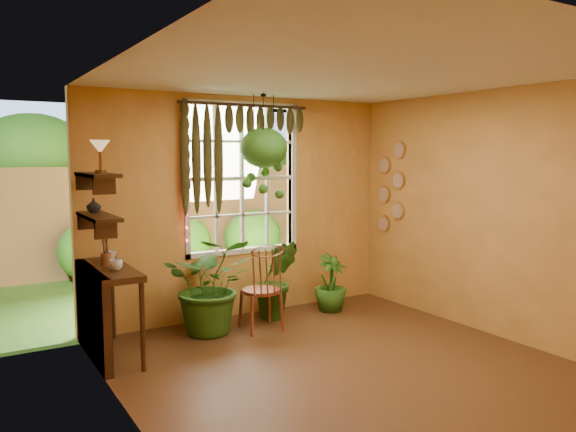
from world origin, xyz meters
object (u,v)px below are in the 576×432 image
(windsor_chair, at_px, (262,301))
(potted_plant_left, at_px, (212,285))
(counter_ledge, at_px, (98,303))
(hanging_basket, at_px, (264,154))
(potted_plant_mid, at_px, (276,279))

(windsor_chair, distance_m, potted_plant_left, 0.61)
(counter_ledge, relative_size, hanging_basket, 0.96)
(potted_plant_mid, distance_m, hanging_basket, 1.52)
(counter_ledge, xyz_separation_m, potted_plant_mid, (2.17, 0.28, -0.07))
(potted_plant_left, xyz_separation_m, hanging_basket, (0.75, 0.15, 1.44))
(potted_plant_mid, bearing_deg, potted_plant_left, -172.31)
(potted_plant_mid, bearing_deg, counter_ledge, -172.63)
(potted_plant_left, bearing_deg, hanging_basket, 11.57)
(windsor_chair, height_order, potted_plant_mid, windsor_chair)
(counter_ledge, distance_m, potted_plant_left, 1.27)
(hanging_basket, bearing_deg, potted_plant_left, -168.43)
(windsor_chair, xyz_separation_m, potted_plant_mid, (0.38, 0.33, 0.15))
(counter_ledge, xyz_separation_m, potted_plant_left, (1.26, 0.16, 0.00))
(windsor_chair, height_order, potted_plant_left, windsor_chair)
(potted_plant_mid, xyz_separation_m, hanging_basket, (-0.15, 0.03, 1.51))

